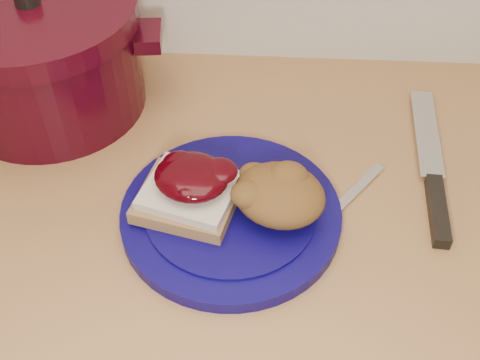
# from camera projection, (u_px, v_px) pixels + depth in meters

# --- Properties ---
(base_cabinet) EXTENTS (4.00, 0.60, 0.86)m
(base_cabinet) POSITION_uv_depth(u_px,v_px,m) (227.00, 360.00, 1.12)
(base_cabinet) COLOR beige
(base_cabinet) RESTS_ON floor
(plate) EXTENTS (0.34, 0.34, 0.02)m
(plate) POSITION_uv_depth(u_px,v_px,m) (231.00, 214.00, 0.74)
(plate) COLOR #0A054A
(plate) RESTS_ON wood_countertop
(sandwich) EXTENTS (0.14, 0.12, 0.06)m
(sandwich) POSITION_uv_depth(u_px,v_px,m) (190.00, 189.00, 0.72)
(sandwich) COLOR olive
(sandwich) RESTS_ON plate
(stuffing_mound) EXTENTS (0.14, 0.13, 0.06)m
(stuffing_mound) POSITION_uv_depth(u_px,v_px,m) (280.00, 195.00, 0.71)
(stuffing_mound) COLOR brown
(stuffing_mound) RESTS_ON plate
(chef_knife) EXTENTS (0.04, 0.29, 0.02)m
(chef_knife) POSITION_uv_depth(u_px,v_px,m) (434.00, 187.00, 0.77)
(chef_knife) COLOR black
(chef_knife) RESTS_ON wood_countertop
(butter_knife) EXTENTS (0.11, 0.14, 0.00)m
(butter_knife) POSITION_uv_depth(u_px,v_px,m) (347.00, 199.00, 0.76)
(butter_knife) COLOR silver
(butter_knife) RESTS_ON wood_countertop
(dutch_oven) EXTENTS (0.34, 0.32, 0.18)m
(dutch_oven) POSITION_uv_depth(u_px,v_px,m) (43.00, 56.00, 0.84)
(dutch_oven) COLOR #34050F
(dutch_oven) RESTS_ON wood_countertop
(pepper_grinder) EXTENTS (0.06, 0.06, 0.11)m
(pepper_grinder) POSITION_uv_depth(u_px,v_px,m) (0.00, 45.00, 0.91)
(pepper_grinder) COLOR black
(pepper_grinder) RESTS_ON wood_countertop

